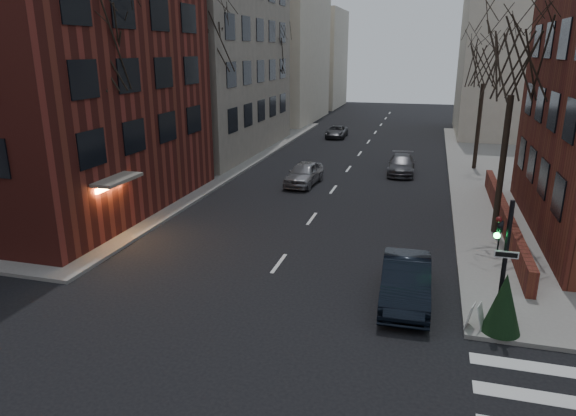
# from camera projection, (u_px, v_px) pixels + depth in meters

# --- Properties ---
(sidewalk_far_left) EXTENTS (44.00, 44.00, 0.15)m
(sidewalk_far_left) POSITION_uv_depth(u_px,v_px,m) (19.00, 148.00, 44.84)
(sidewalk_far_left) COLOR gray
(sidewalk_far_left) RESTS_ON ground
(building_left_brick) EXTENTS (15.00, 15.00, 18.00)m
(building_left_brick) POSITION_uv_depth(u_px,v_px,m) (14.00, 36.00, 26.34)
(building_left_brick) COLOR maroon
(building_left_brick) RESTS_ON ground
(low_wall_right) EXTENTS (0.35, 16.00, 1.00)m
(low_wall_right) POSITION_uv_depth(u_px,v_px,m) (504.00, 216.00, 24.79)
(low_wall_right) COLOR maroon
(low_wall_right) RESTS_ON sidewalk_far_right
(building_distant_la) EXTENTS (14.00, 16.00, 18.00)m
(building_distant_la) POSITION_uv_depth(u_px,v_px,m) (260.00, 44.00, 61.66)
(building_distant_la) COLOR beige
(building_distant_la) RESTS_ON ground
(building_distant_ra) EXTENTS (14.00, 14.00, 16.00)m
(building_distant_ra) POSITION_uv_depth(u_px,v_px,m) (537.00, 53.00, 49.72)
(building_distant_ra) COLOR beige
(building_distant_ra) RESTS_ON ground
(building_distant_lb) EXTENTS (10.00, 12.00, 14.00)m
(building_distant_lb) POSITION_uv_depth(u_px,v_px,m) (308.00, 59.00, 77.40)
(building_distant_lb) COLOR beige
(building_distant_lb) RESTS_ON ground
(traffic_signal) EXTENTS (0.76, 0.44, 4.00)m
(traffic_signal) POSITION_uv_depth(u_px,v_px,m) (501.00, 271.00, 15.56)
(traffic_signal) COLOR black
(traffic_signal) RESTS_ON sidewalk_far_right
(tree_left_a) EXTENTS (4.18, 4.18, 10.26)m
(tree_left_a) POSITION_uv_depth(u_px,v_px,m) (99.00, 46.00, 22.49)
(tree_left_a) COLOR #2D231C
(tree_left_a) RESTS_ON sidewalk_far_left
(tree_left_b) EXTENTS (4.40, 4.40, 10.80)m
(tree_left_b) POSITION_uv_depth(u_px,v_px,m) (210.00, 40.00, 33.41)
(tree_left_b) COLOR #2D231C
(tree_left_b) RESTS_ON sidewalk_far_left
(tree_left_c) EXTENTS (3.96, 3.96, 9.72)m
(tree_left_c) POSITION_uv_depth(u_px,v_px,m) (273.00, 53.00, 46.56)
(tree_left_c) COLOR #2D231C
(tree_left_c) RESTS_ON sidewalk_far_left
(tree_right_a) EXTENTS (3.96, 3.96, 9.72)m
(tree_right_a) POSITION_uv_depth(u_px,v_px,m) (516.00, 57.00, 21.82)
(tree_right_a) COLOR #2D231C
(tree_right_a) RESTS_ON sidewalk_far_right
(tree_right_b) EXTENTS (3.74, 3.74, 9.18)m
(tree_right_b) POSITION_uv_depth(u_px,v_px,m) (486.00, 61.00, 34.84)
(tree_right_b) COLOR #2D231C
(tree_right_b) RESTS_ON sidewalk_far_right
(streetlamp_near) EXTENTS (0.36, 0.36, 6.28)m
(streetlamp_near) POSITION_uv_depth(u_px,v_px,m) (195.00, 121.00, 30.95)
(streetlamp_near) COLOR black
(streetlamp_near) RESTS_ON sidewalk_far_left
(streetlamp_far) EXTENTS (0.36, 0.36, 6.28)m
(streetlamp_far) POSITION_uv_depth(u_px,v_px,m) (285.00, 94.00, 49.37)
(streetlamp_far) COLOR black
(streetlamp_far) RESTS_ON sidewalk_far_left
(parked_sedan) EXTENTS (1.76, 4.66, 1.52)m
(parked_sedan) POSITION_uv_depth(u_px,v_px,m) (406.00, 281.00, 17.54)
(parked_sedan) COLOR black
(parked_sedan) RESTS_ON ground
(car_lane_silver) EXTENTS (2.04, 4.39, 1.45)m
(car_lane_silver) POSITION_uv_depth(u_px,v_px,m) (304.00, 173.00, 32.95)
(car_lane_silver) COLOR #949499
(car_lane_silver) RESTS_ON ground
(car_lane_gray) EXTENTS (1.92, 4.49, 1.29)m
(car_lane_gray) POSITION_uv_depth(u_px,v_px,m) (401.00, 165.00, 35.87)
(car_lane_gray) COLOR #424348
(car_lane_gray) RESTS_ON ground
(car_lane_far) EXTENTS (1.98, 4.11, 1.13)m
(car_lane_far) POSITION_uv_depth(u_px,v_px,m) (337.00, 132.00, 50.79)
(car_lane_far) COLOR #424247
(car_lane_far) RESTS_ON ground
(sandwich_board) EXTENTS (0.50, 0.59, 0.81)m
(sandwich_board) POSITION_uv_depth(u_px,v_px,m) (475.00, 316.00, 15.66)
(sandwich_board) COLOR white
(sandwich_board) RESTS_ON sidewalk_far_right
(evergreen_shrub) EXTENTS (1.14, 1.14, 1.90)m
(evergreen_shrub) POSITION_uv_depth(u_px,v_px,m) (504.00, 303.00, 15.31)
(evergreen_shrub) COLOR black
(evergreen_shrub) RESTS_ON sidewalk_far_right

